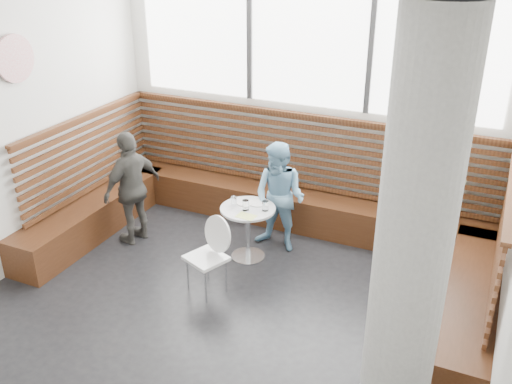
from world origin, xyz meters
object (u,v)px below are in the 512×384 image
at_px(child_back, 280,198).
at_px(child_left, 132,188).
at_px(cafe_chair, 209,249).
at_px(cafe_table, 248,222).
at_px(adult_man, 425,236).
at_px(concrete_column, 412,253).

distance_m(child_back, child_left, 1.77).
xyz_separation_m(cafe_chair, child_left, (-1.34, 0.55, 0.22)).
relative_size(cafe_chair, child_back, 0.63).
distance_m(cafe_table, child_back, 0.48).
relative_size(cafe_chair, adult_man, 0.52).
bearing_deg(child_left, adult_man, 105.44).
height_order(cafe_table, cafe_chair, cafe_chair).
xyz_separation_m(child_back, child_left, (-1.68, -0.55, 0.04)).
relative_size(adult_man, child_back, 1.21).
distance_m(concrete_column, adult_man, 1.93).
bearing_deg(child_left, child_back, 122.36).
height_order(cafe_chair, child_left, child_left).
bearing_deg(cafe_chair, cafe_table, 104.43).
distance_m(cafe_table, child_left, 1.47).
relative_size(cafe_table, child_back, 0.49).
bearing_deg(child_back, cafe_chair, -100.79).
xyz_separation_m(cafe_chair, child_back, (0.34, 1.10, 0.18)).
bearing_deg(cafe_table, cafe_chair, -98.05).
bearing_deg(adult_man, cafe_table, 71.44).
bearing_deg(adult_man, cafe_chair, 91.55).
relative_size(concrete_column, adult_man, 2.00).
bearing_deg(child_back, child_left, -155.36).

